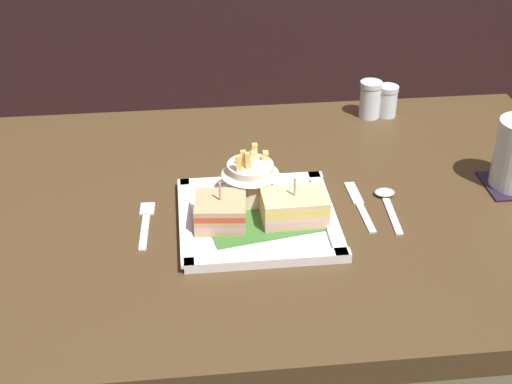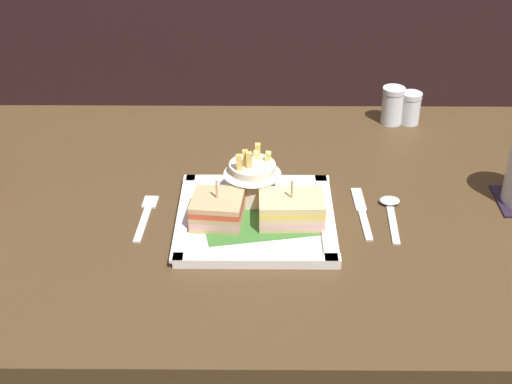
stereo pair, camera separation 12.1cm
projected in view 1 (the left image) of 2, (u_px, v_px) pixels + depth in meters
name	position (u px, v px, depth m)	size (l,w,h in m)	color
dining_table	(255.00, 258.00, 1.32)	(1.21, 0.78, 0.72)	#47331C
square_plate	(257.00, 219.00, 1.20)	(0.25, 0.25, 0.02)	white
sandwich_half_left	(221.00, 212.00, 1.17)	(0.09, 0.09, 0.08)	tan
sandwich_half_right	(294.00, 207.00, 1.18)	(0.10, 0.07, 0.08)	#DAB57E
fries_cup	(250.00, 175.00, 1.22)	(0.10, 0.10, 0.10)	#EEE2CA
drink_coaster	(512.00, 185.00, 1.30)	(0.10, 0.10, 0.00)	black
fork	(146.00, 222.00, 1.20)	(0.03, 0.14, 0.00)	silver
knife	(359.00, 204.00, 1.25)	(0.02, 0.16, 0.00)	silver
spoon	(386.00, 198.00, 1.26)	(0.03, 0.14, 0.01)	silver
salt_shaker	(370.00, 101.00, 1.53)	(0.05, 0.05, 0.08)	silver
pepper_shaker	(387.00, 103.00, 1.53)	(0.04, 0.04, 0.07)	silver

